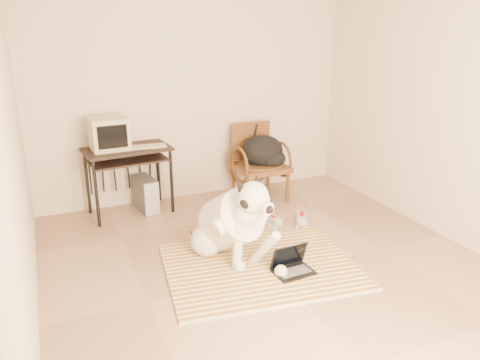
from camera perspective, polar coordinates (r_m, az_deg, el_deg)
floor at (r=4.35m, az=4.43°, el=-11.26°), size 4.50×4.50×0.00m
wall_back at (r=5.90m, az=-5.58°, el=10.71°), size 4.50×0.00×4.50m
wall_left at (r=3.42m, az=-26.20°, el=2.91°), size 0.00×4.50×4.50m
wall_right at (r=5.10m, az=25.38°, el=7.73°), size 0.00×4.50×4.50m
rug at (r=4.42m, az=2.57°, el=-10.49°), size 1.89×1.54×0.02m
dog at (r=4.42m, az=-1.02°, el=-5.22°), size 0.68×1.21×0.94m
laptop at (r=4.32m, az=6.32°, el=-10.28°), size 0.36×0.27×0.25m
computer_desk at (r=5.52m, az=-13.52°, el=2.67°), size 1.01×0.63×0.80m
crt_monitor at (r=5.47m, az=-15.68°, el=5.50°), size 0.42×0.41×0.36m
desk_keyboard at (r=5.47m, az=-11.08°, el=4.05°), size 0.40×0.18×0.03m
pc_tower at (r=5.72m, az=-11.42°, el=-1.69°), size 0.24×0.46×0.41m
rattan_chair at (r=5.95m, az=2.23°, el=2.21°), size 0.64×0.62×0.94m
backpack at (r=5.85m, az=2.96°, el=3.38°), size 0.54×0.47×0.40m
sneaker_left at (r=5.30m, az=3.90°, el=-4.92°), size 0.15×0.29×0.10m
sneaker_right at (r=5.36m, az=7.52°, el=-4.73°), size 0.25×0.31×0.10m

